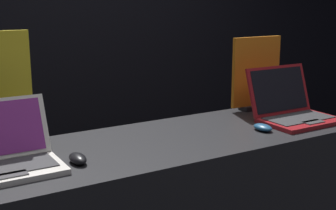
# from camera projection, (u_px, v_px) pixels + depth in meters

# --- Properties ---
(wall_back) EXTENTS (8.00, 0.05, 2.80)m
(wall_back) POSITION_uv_depth(u_px,v_px,m) (54.00, 22.00, 3.14)
(wall_back) COLOR black
(wall_back) RESTS_ON ground_plane
(laptop_front) EXTENTS (0.38, 0.31, 0.23)m
(laptop_front) POSITION_uv_depth(u_px,v_px,m) (2.00, 155.00, 1.64)
(laptop_front) COLOR silver
(laptop_front) RESTS_ON display_counter
(mouse_front) EXTENTS (0.06, 0.11, 0.04)m
(mouse_front) POSITION_uv_depth(u_px,v_px,m) (78.00, 158.00, 1.71)
(mouse_front) COLOR black
(mouse_front) RESTS_ON display_counter
(laptop_back) EXTENTS (0.38, 0.33, 0.25)m
(laptop_back) POSITION_uv_depth(u_px,v_px,m) (292.00, 108.00, 2.30)
(laptop_back) COLOR maroon
(laptop_back) RESTS_ON display_counter
(mouse_back) EXTENTS (0.06, 0.10, 0.03)m
(mouse_back) POSITION_uv_depth(u_px,v_px,m) (263.00, 127.00, 2.13)
(mouse_back) COLOR navy
(mouse_back) RESTS_ON display_counter
(promo_stand_back) EXTENTS (0.31, 0.07, 0.39)m
(promo_stand_back) POSITION_uv_depth(u_px,v_px,m) (256.00, 75.00, 2.50)
(promo_stand_back) COLOR black
(promo_stand_back) RESTS_ON display_counter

